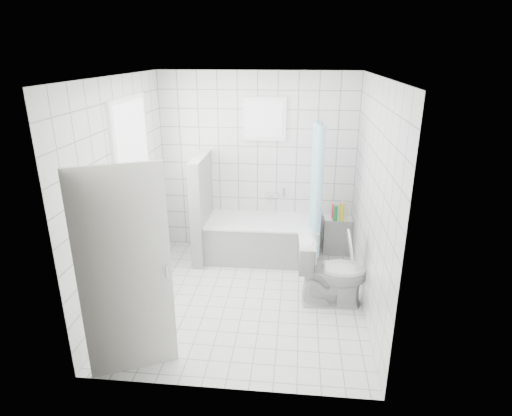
# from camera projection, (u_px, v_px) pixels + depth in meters

# --- Properties ---
(ground) EXTENTS (3.00, 3.00, 0.00)m
(ground) POSITION_uv_depth(u_px,v_px,m) (245.00, 298.00, 5.23)
(ground) COLOR white
(ground) RESTS_ON ground
(ceiling) EXTENTS (3.00, 3.00, 0.00)m
(ceiling) POSITION_uv_depth(u_px,v_px,m) (243.00, 76.00, 4.33)
(ceiling) COLOR white
(ceiling) RESTS_ON ground
(wall_back) EXTENTS (2.80, 0.02, 2.60)m
(wall_back) POSITION_uv_depth(u_px,v_px,m) (257.00, 164.00, 6.18)
(wall_back) COLOR white
(wall_back) RESTS_ON ground
(wall_front) EXTENTS (2.80, 0.02, 2.60)m
(wall_front) POSITION_uv_depth(u_px,v_px,m) (220.00, 259.00, 3.38)
(wall_front) COLOR white
(wall_front) RESTS_ON ground
(wall_left) EXTENTS (0.02, 3.00, 2.60)m
(wall_left) POSITION_uv_depth(u_px,v_px,m) (124.00, 194.00, 4.91)
(wall_left) COLOR white
(wall_left) RESTS_ON ground
(wall_right) EXTENTS (0.02, 3.00, 2.60)m
(wall_right) POSITION_uv_depth(u_px,v_px,m) (372.00, 202.00, 4.65)
(wall_right) COLOR white
(wall_right) RESTS_ON ground
(window_left) EXTENTS (0.01, 0.90, 1.40)m
(window_left) POSITION_uv_depth(u_px,v_px,m) (134.00, 162.00, 5.08)
(window_left) COLOR white
(window_left) RESTS_ON wall_left
(window_back) EXTENTS (0.50, 0.01, 0.50)m
(window_back) POSITION_uv_depth(u_px,v_px,m) (264.00, 119.00, 5.90)
(window_back) COLOR white
(window_back) RESTS_ON wall_back
(window_sill) EXTENTS (0.18, 1.02, 0.08)m
(window_sill) POSITION_uv_depth(u_px,v_px,m) (144.00, 220.00, 5.34)
(window_sill) COLOR white
(window_sill) RESTS_ON wall_left
(door) EXTENTS (0.74, 0.37, 2.00)m
(door) POSITION_uv_depth(u_px,v_px,m) (125.00, 275.00, 3.74)
(door) COLOR silver
(door) RESTS_ON ground
(bathtub) EXTENTS (1.58, 0.77, 0.58)m
(bathtub) POSITION_uv_depth(u_px,v_px,m) (262.00, 239.00, 6.17)
(bathtub) COLOR white
(bathtub) RESTS_ON ground
(partition_wall) EXTENTS (0.15, 0.85, 1.50)m
(partition_wall) POSITION_uv_depth(u_px,v_px,m) (202.00, 208.00, 6.04)
(partition_wall) COLOR white
(partition_wall) RESTS_ON ground
(tiled_ledge) EXTENTS (0.40, 0.24, 0.55)m
(tiled_ledge) POSITION_uv_depth(u_px,v_px,m) (337.00, 236.00, 6.31)
(tiled_ledge) COLOR white
(tiled_ledge) RESTS_ON ground
(toilet) EXTENTS (0.84, 0.51, 0.83)m
(toilet) POSITION_uv_depth(u_px,v_px,m) (332.00, 272.00, 4.99)
(toilet) COLOR silver
(toilet) RESTS_ON ground
(curtain_rod) EXTENTS (0.02, 0.80, 0.02)m
(curtain_rod) POSITION_uv_depth(u_px,v_px,m) (320.00, 121.00, 5.48)
(curtain_rod) COLOR silver
(curtain_rod) RESTS_ON wall_back
(shower_curtain) EXTENTS (0.14, 0.48, 1.78)m
(shower_curtain) POSITION_uv_depth(u_px,v_px,m) (317.00, 190.00, 5.67)
(shower_curtain) COLOR #48B6D4
(shower_curtain) RESTS_ON curtain_rod
(tub_faucet) EXTENTS (0.18, 0.06, 0.06)m
(tub_faucet) POSITION_uv_depth(u_px,v_px,m) (271.00, 195.00, 6.28)
(tub_faucet) COLOR silver
(tub_faucet) RESTS_ON wall_back
(sill_bottles) EXTENTS (0.17, 0.82, 0.33)m
(sill_bottles) POSITION_uv_depth(u_px,v_px,m) (141.00, 209.00, 5.19)
(sill_bottles) COLOR #309FD9
(sill_bottles) RESTS_ON window_sill
(ledge_bottles) EXTENTS (0.17, 0.16, 0.26)m
(ledge_bottles) POSITION_uv_depth(u_px,v_px,m) (337.00, 212.00, 6.12)
(ledge_bottles) COLOR #F81D3A
(ledge_bottles) RESTS_ON tiled_ledge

